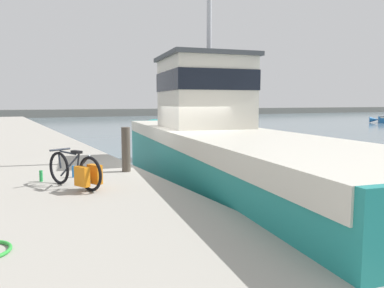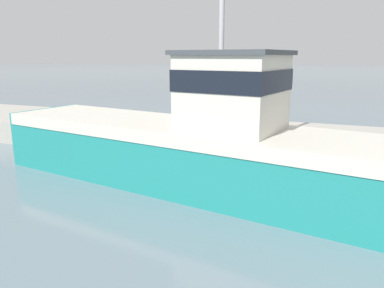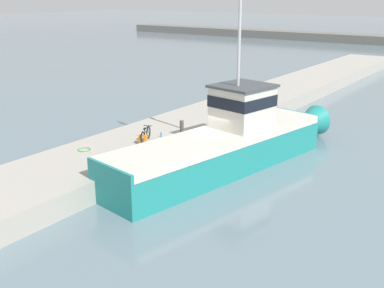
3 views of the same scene
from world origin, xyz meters
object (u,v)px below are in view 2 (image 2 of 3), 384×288
Objects in this scene: fishing_boat_main at (205,144)px; water_bottle_on_curb at (227,128)px; bicycle_touring at (199,120)px; water_bottle_by_bike at (228,125)px; mooring_post at (221,123)px.

fishing_boat_main is 3.94m from water_bottle_on_curb.
fishing_boat_main reaches higher than bicycle_touring.
water_bottle_on_curb is 1.11× the size of water_bottle_by_bike.
bicycle_touring reaches higher than water_bottle_on_curb.
water_bottle_on_curb is (-1.24, -0.15, -0.40)m from mooring_post.
mooring_post is at bearing -162.49° from fishing_boat_main.
bicycle_touring is at bearing -147.40° from fishing_boat_main.
fishing_boat_main is 2.68m from mooring_post.
fishing_boat_main is 4.62m from water_bottle_by_bike.
fishing_boat_main is at bearing 7.13° from water_bottle_on_curb.
mooring_post is 1.98m from water_bottle_by_bike.
fishing_boat_main is at bearing 7.34° from mooring_post.
mooring_post is 4.10× the size of water_bottle_on_curb.
water_bottle_by_bike is (-1.92, -0.28, -0.41)m from mooring_post.
fishing_boat_main is 59.37× the size of water_bottle_on_curb.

